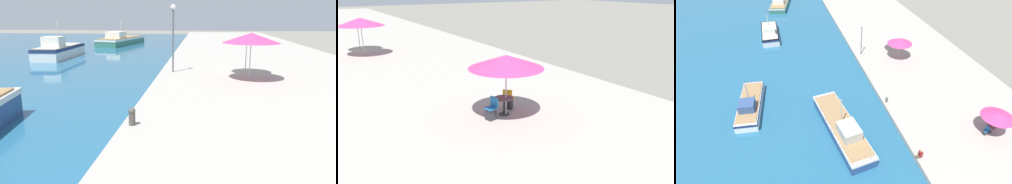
# 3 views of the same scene
# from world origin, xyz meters

# --- Properties ---
(quay_promenade) EXTENTS (16.00, 90.00, 0.50)m
(quay_promenade) POSITION_xyz_m (8.00, 37.00, 0.25)
(quay_promenade) COLOR #A39E93
(quay_promenade) RESTS_ON ground_plane
(cafe_umbrella_pink) EXTENTS (3.04, 3.04, 2.54)m
(cafe_umbrella_pink) POSITION_xyz_m (8.58, 8.79, 2.77)
(cafe_umbrella_pink) COLOR #B7B7B7
(cafe_umbrella_pink) RESTS_ON quay_promenade
(cafe_umbrella_white) EXTENTS (3.45, 3.45, 2.84)m
(cafe_umbrella_white) POSITION_xyz_m (5.78, 24.94, 3.04)
(cafe_umbrella_white) COLOR #B7B7B7
(cafe_umbrella_white) RESTS_ON quay_promenade
(cafe_umbrella_striped) EXTENTS (2.74, 2.74, 2.50)m
(cafe_umbrella_striped) POSITION_xyz_m (5.82, 27.06, 2.76)
(cafe_umbrella_striped) COLOR #B7B7B7
(cafe_umbrella_striped) RESTS_ON quay_promenade
(cafe_table) EXTENTS (0.80, 0.80, 0.74)m
(cafe_table) POSITION_xyz_m (8.53, 8.88, 1.04)
(cafe_table) COLOR #333338
(cafe_table) RESTS_ON quay_promenade
(cafe_chair_left) EXTENTS (0.51, 0.49, 0.91)m
(cafe_chair_left) POSITION_xyz_m (7.83, 8.71, 0.83)
(cafe_chair_left) COLOR #2D2D33
(cafe_chair_left) RESTS_ON quay_promenade
(cafe_chair_right) EXTENTS (0.59, 0.59, 0.91)m
(cafe_chair_right) POSITION_xyz_m (9.06, 9.37, 0.83)
(cafe_chair_right) COLOR #2D2D33
(cafe_chair_right) RESTS_ON quay_promenade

